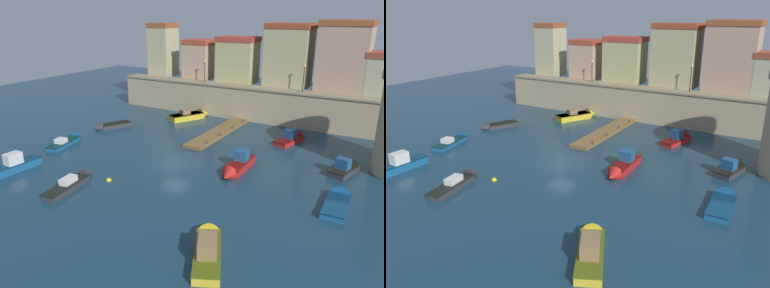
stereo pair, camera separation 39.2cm
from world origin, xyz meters
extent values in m
plane|color=#19384C|center=(0.00, 0.00, 0.00)|extent=(109.51, 109.51, 0.00)
cube|color=tan|center=(0.00, 19.51, 2.24)|extent=(41.99, 2.51, 4.48)
cube|color=gray|center=(0.00, 19.51, 4.60)|extent=(41.99, 2.81, 0.24)
cube|color=tan|center=(-16.81, 22.69, 8.33)|extent=(3.66, 3.86, 7.70)
cube|color=#994A28|center=(-16.81, 22.69, 12.53)|extent=(3.80, 4.02, 0.70)
cube|color=tan|center=(-10.03, 22.73, 7.16)|extent=(4.19, 3.94, 5.37)
cube|color=#AF3F29|center=(-10.03, 22.73, 10.19)|extent=(4.35, 4.10, 0.70)
cube|color=tan|center=(-3.56, 22.72, 7.47)|extent=(5.56, 3.92, 5.99)
cube|color=#AF3B2D|center=(-3.56, 22.72, 10.82)|extent=(5.78, 4.08, 0.70)
cube|color=tan|center=(3.98, 23.14, 8.46)|extent=(5.85, 4.76, 7.97)
cube|color=#9F3F25|center=(3.98, 23.14, 12.79)|extent=(6.08, 4.95, 0.70)
cube|color=tan|center=(11.24, 23.36, 8.69)|extent=(6.15, 5.20, 8.43)
cube|color=#974A24|center=(11.24, 23.36, 13.26)|extent=(6.39, 5.40, 0.70)
cube|color=brown|center=(-0.68, 11.32, 0.18)|extent=(2.31, 13.86, 0.37)
cylinder|color=brown|center=(0.36, 16.52, 0.35)|extent=(0.20, 0.20, 0.70)
cylinder|color=brown|center=(0.36, 13.05, 0.35)|extent=(0.20, 0.20, 0.70)
cylinder|color=brown|center=(0.36, 9.59, 0.35)|extent=(0.20, 0.20, 0.70)
cylinder|color=brown|center=(0.36, 6.12, 0.35)|extent=(0.20, 0.20, 0.70)
cylinder|color=black|center=(-7.29, 19.51, 6.15)|extent=(0.12, 0.12, 2.87)
sphere|color=#F9D172|center=(-7.29, 19.51, 7.73)|extent=(0.32, 0.32, 0.32)
cylinder|color=black|center=(7.19, 19.51, 6.31)|extent=(0.12, 0.12, 3.19)
sphere|color=#F9D172|center=(7.19, 19.51, 8.06)|extent=(0.32, 0.32, 0.32)
cube|color=#195689|center=(-12.27, -9.66, 0.39)|extent=(1.45, 5.59, 0.78)
cube|color=#0C2933|center=(-12.27, -9.66, 0.74)|extent=(1.48, 5.70, 0.08)
cube|color=silver|center=(-12.26, -9.51, 1.32)|extent=(1.09, 1.55, 1.07)
cube|color=gold|center=(-7.66, 14.84, 0.41)|extent=(3.87, 5.21, 0.82)
cone|color=gold|center=(-6.24, 17.59, 0.41)|extent=(2.17, 2.02, 1.73)
cube|color=brown|center=(-7.66, 14.84, 0.78)|extent=(3.95, 5.31, 0.08)
cube|color=olive|center=(-7.77, 14.63, 1.16)|extent=(1.53, 1.60, 0.68)
cube|color=red|center=(6.20, 2.02, 0.39)|extent=(1.60, 4.78, 0.78)
cone|color=red|center=(6.26, -0.97, 0.39)|extent=(1.46, 1.36, 1.43)
cube|color=#65100B|center=(6.20, 2.02, 0.74)|extent=(1.64, 4.87, 0.08)
cube|color=navy|center=(6.19, 2.40, 1.29)|extent=(1.27, 1.14, 1.02)
cube|color=#333338|center=(-13.80, 6.71, 0.30)|extent=(2.99, 4.20, 0.60)
cone|color=#333338|center=(-14.84, 4.46, 0.30)|extent=(1.73, 1.59, 1.39)
cube|color=black|center=(-13.80, 6.71, 0.56)|extent=(3.05, 4.29, 0.08)
cube|color=gold|center=(10.31, -12.33, 0.32)|extent=(3.66, 5.26, 0.64)
cone|color=gold|center=(8.91, -9.46, 0.32)|extent=(1.99, 1.93, 1.53)
cube|color=#546014|center=(10.31, -12.33, 0.60)|extent=(3.74, 5.36, 0.08)
cube|color=olive|center=(10.35, -12.42, 1.11)|extent=(1.93, 2.30, 0.94)
cube|color=#195689|center=(-14.00, -1.90, 0.25)|extent=(2.48, 4.90, 0.49)
cone|color=#195689|center=(-14.67, 0.97, 0.25)|extent=(1.63, 1.59, 1.37)
cube|color=#0B3230|center=(-14.00, -1.90, 0.45)|extent=(2.53, 5.00, 0.08)
cube|color=silver|center=(-13.89, -2.35, 0.75)|extent=(1.30, 1.33, 0.52)
cube|color=#99B7C6|center=(-14.02, -1.80, 0.78)|extent=(0.95, 0.28, 0.31)
cube|color=#333338|center=(15.18, 5.89, 0.31)|extent=(2.49, 3.79, 0.63)
cone|color=#333338|center=(15.76, 8.00, 0.31)|extent=(1.75, 1.35, 1.54)
cube|color=black|center=(15.18, 5.89, 0.59)|extent=(2.54, 3.87, 0.08)
cube|color=navy|center=(15.10, 5.59, 1.13)|extent=(1.44, 1.29, 1.01)
cube|color=#99B7C6|center=(15.23, 6.07, 1.18)|extent=(1.07, 0.35, 0.61)
cube|color=#333338|center=(-4.80, -9.84, 0.27)|extent=(2.16, 4.99, 0.53)
cone|color=#333338|center=(-5.31, -6.85, 0.27)|extent=(1.51, 1.55, 1.31)
cube|color=black|center=(-4.80, -9.84, 0.49)|extent=(2.20, 5.09, 0.08)
cube|color=silver|center=(-4.86, -9.52, 0.78)|extent=(1.08, 1.69, 0.51)
cube|color=#99B7C6|center=(-4.99, -8.75, 0.81)|extent=(0.74, 0.18, 0.30)
cube|color=#195689|center=(15.94, -1.63, 0.25)|extent=(1.92, 4.32, 0.50)
cone|color=#195689|center=(15.84, 1.04, 0.25)|extent=(1.71, 1.26, 1.67)
cube|color=#0D2C4F|center=(15.94, -1.63, 0.46)|extent=(1.96, 4.41, 0.08)
cube|color=red|center=(8.04, 12.16, 0.27)|extent=(2.68, 4.49, 0.54)
cone|color=red|center=(8.75, 14.71, 0.27)|extent=(1.79, 1.54, 1.53)
cube|color=#650E0C|center=(8.04, 12.16, 0.50)|extent=(2.73, 4.58, 0.08)
cube|color=navy|center=(8.09, 12.32, 1.09)|extent=(1.33, 1.34, 1.09)
sphere|color=yellow|center=(-2.97, -6.57, 0.00)|extent=(0.50, 0.50, 0.50)
camera|label=1|loc=(19.57, -29.97, 14.53)|focal=35.57mm
camera|label=2|loc=(19.91, -29.77, 14.53)|focal=35.57mm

